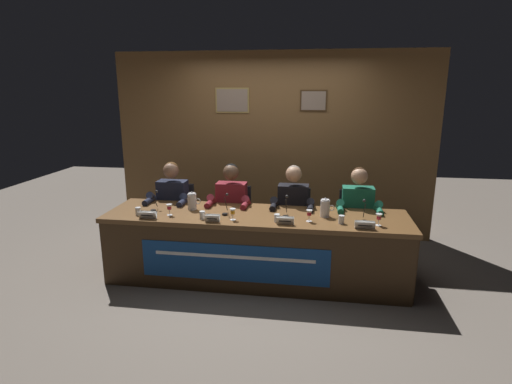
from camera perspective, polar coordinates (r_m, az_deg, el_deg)
name	(u,v)px	position (r m, az deg, el deg)	size (l,w,h in m)	color
ground_plane	(256,278)	(4.79, 0.00, -11.79)	(12.00, 12.00, 0.00)	#70665B
wall_back_panelled	(272,146)	(5.90, 2.28, 6.47)	(4.51, 0.14, 2.60)	brown
conference_table	(254,238)	(4.48, -0.26, -6.41)	(3.31, 0.85, 0.76)	brown
chair_far_left	(177,220)	(5.44, -10.88, -3.87)	(0.44, 0.44, 0.90)	black
panelist_far_left	(171,204)	(5.18, -11.75, -1.63)	(0.51, 0.48, 1.22)	black
nameplate_far_left	(148,215)	(4.49, -14.81, -3.11)	(0.19, 0.06, 0.08)	white
juice_glass_far_left	(169,208)	(4.54, -11.95, -2.14)	(0.06, 0.06, 0.12)	white
water_cup_far_left	(138,212)	(4.65, -16.05, -2.62)	(0.06, 0.06, 0.08)	silver
microphone_far_left	(154,204)	(4.76, -13.94, -1.64)	(0.06, 0.17, 0.22)	black
chair_center_left	(234,223)	(5.24, -3.08, -4.33)	(0.44, 0.44, 0.90)	black
panelist_center_left	(230,206)	(4.97, -3.58, -2.02)	(0.51, 0.48, 1.22)	black
nameplate_center_left	(212,218)	(4.26, -6.09, -3.64)	(0.15, 0.06, 0.08)	white
juice_glass_center_left	(233,212)	(4.29, -3.25, -2.80)	(0.06, 0.06, 0.12)	white
water_cup_center_left	(202,216)	(4.37, -7.46, -3.26)	(0.06, 0.06, 0.08)	silver
microphone_center_left	(226,208)	(4.50, -4.25, -2.17)	(0.06, 0.17, 0.22)	black
chair_center_right	(293,226)	(5.15, 5.18, -4.71)	(0.44, 0.44, 0.90)	black
panelist_center_right	(293,209)	(4.87, 5.11, -2.39)	(0.51, 0.48, 1.22)	black
nameplate_center_right	(285,221)	(4.17, 4.08, -3.99)	(0.18, 0.06, 0.08)	white
juice_glass_center_right	(309,214)	(4.27, 7.40, -2.98)	(0.06, 0.06, 0.12)	white
water_cup_center_right	(277,219)	(4.24, 2.93, -3.70)	(0.06, 0.06, 0.08)	silver
microphone_center_right	(286,210)	(4.42, 4.20, -2.47)	(0.06, 0.17, 0.22)	black
chair_far_right	(355,229)	(5.16, 13.57, -5.01)	(0.44, 0.44, 0.90)	black
panelist_far_right	(358,212)	(4.89, 13.95, -2.71)	(0.51, 0.48, 1.22)	black
nameplate_far_right	(365,225)	(4.17, 14.89, -4.46)	(0.20, 0.06, 0.08)	white
juice_glass_far_right	(379,217)	(4.29, 16.70, -3.40)	(0.06, 0.06, 0.12)	white
water_cup_far_right	(341,220)	(4.28, 11.77, -3.81)	(0.06, 0.06, 0.08)	silver
microphone_far_right	(364,214)	(4.39, 14.81, -3.04)	(0.06, 0.17, 0.22)	black
water_pitcher_left_side	(192,201)	(4.71, -8.85, -1.29)	(0.15, 0.10, 0.21)	silver
water_pitcher_right_side	(325,208)	(4.45, 9.58, -2.22)	(0.15, 0.10, 0.21)	silver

